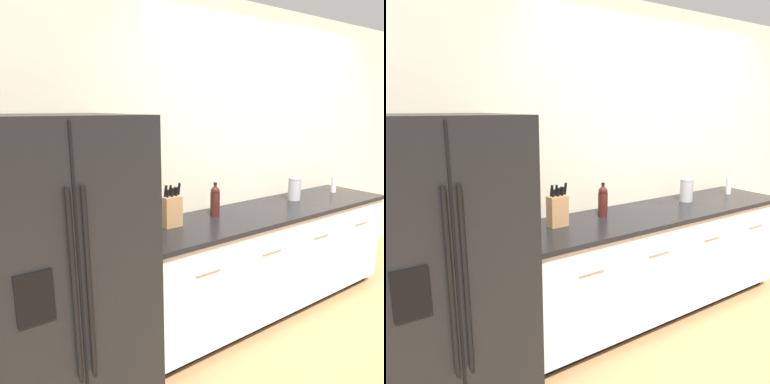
% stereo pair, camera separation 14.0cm
% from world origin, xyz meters
% --- Properties ---
extents(wall_back, '(10.00, 0.05, 2.60)m').
position_xyz_m(wall_back, '(0.00, 1.32, 1.30)').
color(wall_back, beige).
rests_on(wall_back, ground_plane).
extents(counter_unit, '(2.56, 0.64, 0.92)m').
position_xyz_m(counter_unit, '(-0.25, 0.97, 0.47)').
color(counter_unit, black).
rests_on(counter_unit, ground_plane).
extents(refrigerator, '(0.90, 0.82, 1.72)m').
position_xyz_m(refrigerator, '(-2.06, 0.88, 0.86)').
color(refrigerator, black).
rests_on(refrigerator, ground_plane).
extents(knife_block, '(0.15, 0.09, 0.31)m').
position_xyz_m(knife_block, '(-1.18, 1.05, 1.04)').
color(knife_block, '#A87A4C').
rests_on(knife_block, counter_unit).
extents(wine_bottle, '(0.08, 0.08, 0.27)m').
position_xyz_m(wine_bottle, '(-0.77, 1.07, 1.04)').
color(wine_bottle, '#3D1914').
rests_on(wine_bottle, counter_unit).
extents(soap_dispenser, '(0.06, 0.05, 0.20)m').
position_xyz_m(soap_dispenser, '(0.74, 1.02, 1.00)').
color(soap_dispenser, silver).
rests_on(soap_dispenser, counter_unit).
extents(steel_canister, '(0.12, 0.12, 0.22)m').
position_xyz_m(steel_canister, '(0.16, 1.05, 1.02)').
color(steel_canister, '#A3A3A5').
rests_on(steel_canister, counter_unit).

